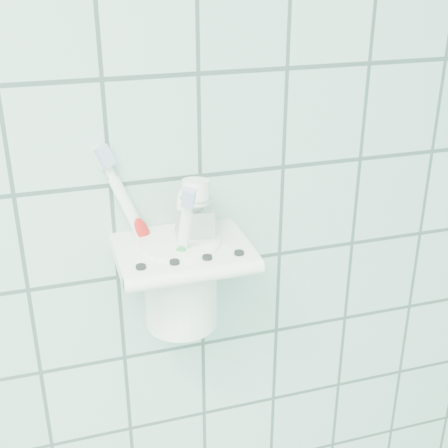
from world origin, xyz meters
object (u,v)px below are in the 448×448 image
(toothbrush_orange, at_px, (171,238))
(cup, at_px, (180,279))
(toothbrush_pink, at_px, (177,227))
(holder_bracket, at_px, (182,253))
(toothbrush_blue, at_px, (171,241))
(toothpaste_tube, at_px, (193,243))

(toothbrush_orange, bearing_deg, cup, -38.09)
(toothbrush_pink, bearing_deg, toothbrush_orange, 152.98)
(cup, relative_size, toothbrush_orange, 0.57)
(holder_bracket, relative_size, toothbrush_blue, 0.73)
(cup, xyz_separation_m, toothbrush_orange, (-0.01, 0.01, 0.04))
(cup, height_order, toothbrush_blue, toothbrush_blue)
(toothbrush_blue, bearing_deg, toothpaste_tube, 27.18)
(cup, height_order, toothbrush_pink, toothbrush_pink)
(holder_bracket, xyz_separation_m, toothpaste_tube, (0.01, 0.00, 0.01))
(toothpaste_tube, bearing_deg, toothbrush_pink, 139.88)
(holder_bracket, relative_size, cup, 1.37)
(holder_bracket, bearing_deg, toothbrush_orange, 116.17)
(toothbrush_pink, bearing_deg, holder_bracket, -112.55)
(toothbrush_orange, bearing_deg, toothpaste_tube, -13.30)
(toothbrush_blue, bearing_deg, toothbrush_orange, 87.79)
(holder_bracket, height_order, cup, same)
(holder_bracket, bearing_deg, toothbrush_pink, 93.84)
(toothbrush_pink, bearing_deg, toothpaste_tube, -76.61)
(toothbrush_pink, height_order, toothbrush_blue, toothbrush_pink)
(cup, bearing_deg, toothpaste_tube, -14.29)
(toothpaste_tube, bearing_deg, toothbrush_orange, 152.15)
(holder_bracket, distance_m, toothbrush_orange, 0.02)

